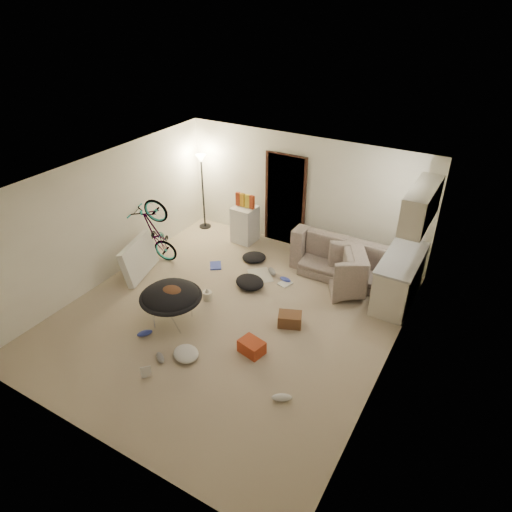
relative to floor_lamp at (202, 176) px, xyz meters
The scene contains 39 objects.
floor 3.81m from the floor_lamp, 47.83° to the right, with size 5.50×6.00×0.02m, color tan.
ceiling 3.77m from the floor_lamp, 47.83° to the right, with size 5.50×6.00×0.02m, color white.
wall_back 2.43m from the floor_lamp, ahead, with size 5.50×0.02×2.50m, color white.
wall_front 6.15m from the floor_lamp, 67.02° to the right, with size 5.50×0.02×2.50m, color white.
wall_left 2.67m from the floor_lamp, 97.74° to the right, with size 0.02×6.00×2.50m, color white.
wall_right 5.80m from the floor_lamp, 27.18° to the right, with size 0.02×6.00×2.50m, color white.
doorway 2.05m from the floor_lamp, ahead, with size 0.85×0.10×2.04m, color black.
door_trim 2.04m from the floor_lamp, ahead, with size 0.97×0.04×2.10m, color #341A12.
floor_lamp is the anchor object (origin of this frame).
kitchen_counter 4.95m from the floor_lamp, ahead, with size 0.60×1.50×0.88m, color beige.
counter_top 4.89m from the floor_lamp, ahead, with size 0.64×1.54×0.04m, color gray.
kitchen_uppers 5.04m from the floor_lamp, ahead, with size 0.38×1.40×0.65m, color beige.
sofa 3.83m from the floor_lamp, ahead, with size 2.18×0.85×0.64m, color #3D453D.
armchair 4.36m from the floor_lamp, ahead, with size 0.96×0.84×0.62m, color #3D453D.
bicycle 2.04m from the floor_lamp, 86.86° to the right, with size 0.53×1.53×0.80m, color black.
book_asset 5.18m from the floor_lamp, 65.35° to the right, with size 0.16×0.22×0.02m, color #A63618.
mini_fridge 1.50m from the floor_lamp, ahead, with size 0.49×0.49×0.84m, color white.
snack_box_0 1.08m from the floor_lamp, ahead, with size 0.10×0.07×0.30m, color #A63618.
snack_box_1 1.20m from the floor_lamp, ahead, with size 0.10×0.07×0.30m, color #BB7F17.
snack_box_2 1.31m from the floor_lamp, ahead, with size 0.10×0.07×0.30m, color yellow.
snack_box_3 1.43m from the floor_lamp, ahead, with size 0.10×0.07×0.30m, color #A63618.
saucer_chair 3.77m from the floor_lamp, 63.01° to the right, with size 1.06×1.06×0.75m.
hoodie 3.78m from the floor_lamp, 62.54° to the right, with size 0.48×0.40×0.22m, color #4E2D1B.
sofa_drape 2.86m from the floor_lamp, ahead, with size 0.56×0.46×0.28m, color black.
tv_box 2.56m from the floor_lamp, 87.59° to the right, with size 0.13×1.11×0.74m, color silver.
drink_case_a 4.32m from the floor_lamp, 33.91° to the right, with size 0.40×0.28×0.23m, color brown.
drink_case_b 4.73m from the floor_lamp, 45.12° to the right, with size 0.39×0.29×0.22m, color #A63618.
juicer 3.25m from the floor_lamp, 53.60° to the right, with size 0.17×0.17×0.25m.
newspaper 2.86m from the floor_lamp, 28.61° to the right, with size 0.43×0.56×0.01m, color beige.
book_blue 2.26m from the floor_lamp, 47.75° to the right, with size 0.23×0.31×0.03m, color #2F3FAD.
book_white 3.34m from the floor_lamp, 23.75° to the right, with size 0.20×0.26×0.02m, color silver.
shoe_0 3.26m from the floor_lamp, 22.58° to the right, with size 0.24×0.10×0.09m, color #2F3FAD.
shoe_1 2.91m from the floor_lamp, 23.33° to the right, with size 0.29×0.12×0.11m, color slate.
shoe_2 4.26m from the floor_lamp, 68.82° to the right, with size 0.26×0.11×0.10m, color #2F3FAD.
shoe_3 4.78m from the floor_lamp, 63.18° to the right, with size 0.26×0.11×0.10m, color slate.
shoe_4 5.78m from the floor_lamp, 43.42° to the right, with size 0.29×0.12×0.11m, color white.
clothes_lump_a 3.04m from the floor_lamp, 36.34° to the right, with size 0.59×0.51×0.19m, color black.
clothes_lump_b 2.34m from the floor_lamp, 22.75° to the right, with size 0.51×0.44×0.15m, color black.
clothes_lump_c 4.70m from the floor_lamp, 58.22° to the right, with size 0.45×0.38×0.14m, color silver.
Camera 1 is at (3.64, -5.32, 5.06)m, focal length 32.00 mm.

